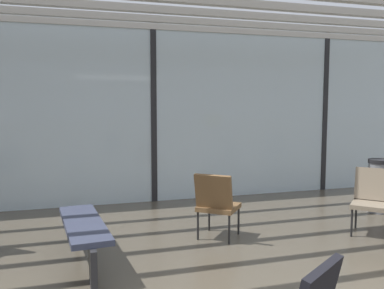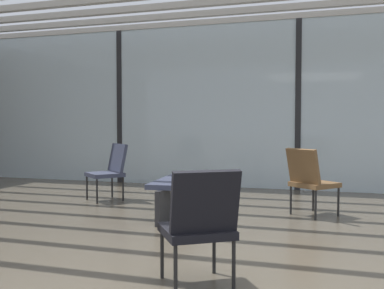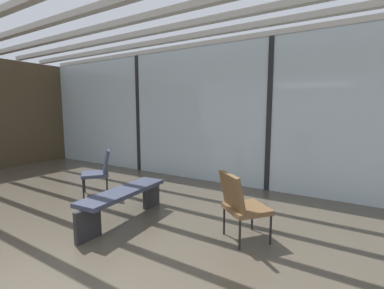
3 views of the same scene
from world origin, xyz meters
TOP-DOWN VIEW (x-y plane):
  - glass_curtain_wall at (0.00, 5.20)m, footprint 14.00×0.08m
  - window_mullion_0 at (-3.50, 5.20)m, footprint 0.10×0.12m
  - window_mullion_1 at (0.00, 5.20)m, footprint 0.10×0.12m
  - parked_airplane at (-0.50, 11.47)m, footprint 11.50×4.23m
  - lounge_chair_0 at (-2.67, 3.19)m, footprint 0.70×0.71m
  - lounge_chair_2 at (0.34, 2.87)m, footprint 0.70×0.71m
  - lounge_chair_3 at (-0.25, -0.02)m, footprint 0.69×0.70m
  - waiting_bench at (-1.33, 2.53)m, footprint 0.52×1.70m

SIDE VIEW (x-z plane):
  - waiting_bench at x=-1.33m, z-range 0.13..0.60m
  - lounge_chair_0 at x=-2.67m, z-range 0.06..0.93m
  - lounge_chair_2 at x=0.34m, z-range 0.06..0.93m
  - lounge_chair_3 at x=-0.25m, z-range 0.06..0.93m
  - glass_curtain_wall at x=0.00m, z-range 0.00..3.03m
  - window_mullion_0 at x=-3.50m, z-range 0.00..3.03m
  - window_mullion_1 at x=0.00m, z-range 0.00..3.03m
  - parked_airplane at x=-0.50m, z-range 0.00..4.23m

